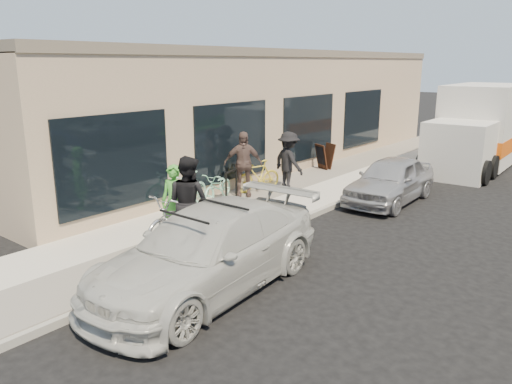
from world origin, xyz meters
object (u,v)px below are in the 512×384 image
Objects in this scene: sedan_white at (208,251)px; moving_truck at (478,131)px; bike_rack at (231,182)px; cruiser_bike_a at (190,190)px; woman_rider at (175,202)px; cruiser_bike_c at (258,176)px; sedan_silver at (390,180)px; tandem_bike at (183,217)px; bystander_b at (243,164)px; bystander_a at (289,161)px; sandwich_board at (324,156)px; cruiser_bike_b at (218,187)px; man_standing at (189,202)px.

moving_truck reaches higher than sedan_white.
bike_rack is 1.37m from cruiser_bike_a.
woman_rider reaches higher than cruiser_bike_c.
woman_rider reaches higher than sedan_silver.
tandem_bike is 3.98m from bystander_b.
bystander_a reaches higher than tandem_bike.
sedan_silver is 2.03× the size of bystander_b.
sandwich_board is 0.55× the size of woman_rider.
bystander_b is (0.15, 0.86, 0.51)m from cruiser_bike_b.
tandem_bike is at bearing -55.57° from sandwich_board.
cruiser_bike_c is (-1.21, 4.29, -0.35)m from woman_rider.
tandem_bike is 5.06m from bystander_a.
cruiser_bike_a is (-3.51, 2.90, -0.09)m from sedan_white.
sandwich_board is 0.18× the size of sedan_white.
bystander_a is (-2.60, 5.99, 0.31)m from sedan_white.
cruiser_bike_a is at bearing -115.43° from cruiser_bike_b.
bike_rack is at bearing 123.96° from sedan_white.
bystander_a is at bearing -112.78° from moving_truck.
man_standing is 1.21× the size of cruiser_bike_a.
sandwich_board is 3.43m from bystander_a.
sedan_white is at bearing -92.03° from sedan_silver.
sandwich_board is 4.64m from bystander_b.
moving_truck is 3.86× the size of woman_rider.
woman_rider reaches higher than bike_rack.
tandem_bike is 2.60m from cruiser_bike_a.
woman_rider reaches higher than cruiser_bike_b.
moving_truck reaches higher than man_standing.
man_standing is (-1.52, -6.21, 0.46)m from sedan_silver.
cruiser_bike_a is (-0.11, -6.40, 0.01)m from sandwich_board.
bystander_b is at bearing -144.29° from sedan_silver.
sedan_silver is 5.56m from cruiser_bike_a.
tandem_bike is at bearing -14.46° from man_standing.
cruiser_bike_b is 1.01× the size of cruiser_bike_c.
cruiser_bike_b is 1.54m from cruiser_bike_c.
moving_truck is at bearing -103.15° from man_standing.
bystander_a is at bearing 60.77° from cruiser_bike_c.
bystander_b is (-1.74, 3.71, -0.03)m from man_standing.
cruiser_bike_a is 0.89× the size of bystander_a.
moving_truck is at bearing 73.38° from tandem_bike.
woman_rider is 1.04× the size of cruiser_bike_a.
cruiser_bike_a is (-2.02, 1.92, -0.47)m from man_standing.
moving_truck reaches higher than cruiser_bike_c.
bike_rack is 3.75m from man_standing.
tandem_bike is 1.36× the size of cruiser_bike_a.
sedan_silver reaches higher than cruiser_bike_b.
bystander_a is at bearing 21.99° from bystander_b.
cruiser_bike_a is (-1.79, 1.88, -0.09)m from tandem_bike.
woman_rider is at bearing -102.72° from moving_truck.
sedan_white is 1.34× the size of sedan_silver.
moving_truck reaches higher than sedan_silver.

